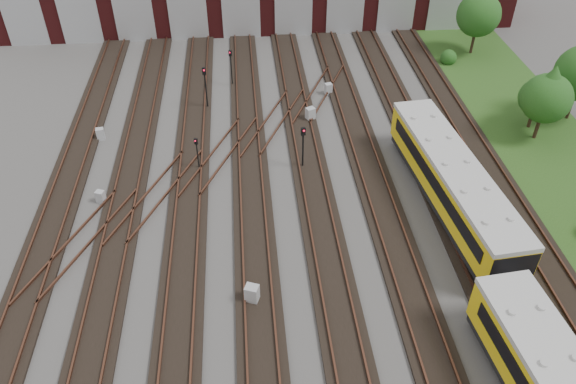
{
  "coord_description": "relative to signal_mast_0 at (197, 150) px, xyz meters",
  "views": [
    {
      "loc": [
        -2.18,
        -18.18,
        22.64
      ],
      "look_at": [
        0.09,
        7.23,
        2.0
      ],
      "focal_mm": 35.0,
      "sensor_mm": 36.0,
      "label": 1
    }
  ],
  "objects": [
    {
      "name": "ground",
      "position": [
        5.45,
        -12.69,
        -1.59
      ],
      "size": [
        120.0,
        120.0,
        0.0
      ],
      "primitive_type": "plane",
      "color": "#403E3C",
      "rests_on": "ground"
    },
    {
      "name": "track_network",
      "position": [
        5.29,
        -12.11,
        -1.48
      ],
      "size": [
        30.4,
        70.0,
        0.33
      ],
      "color": "black",
      "rests_on": "ground"
    },
    {
      "name": "grass_verge",
      "position": [
        24.45,
        -2.69,
        -1.56
      ],
      "size": [
        8.0,
        55.0,
        0.05
      ],
      "primitive_type": "cube",
      "color": "#204517",
      "rests_on": "ground"
    },
    {
      "name": "signal_mast_0",
      "position": [
        0.0,
        0.0,
        0.0
      ],
      "size": [
        0.25,
        0.24,
        2.45
      ],
      "rotation": [
        0.0,
        0.0,
        -0.43
      ],
      "color": "black",
      "rests_on": "ground"
    },
    {
      "name": "signal_mast_1",
      "position": [
        0.4,
        8.03,
        0.65
      ],
      "size": [
        0.29,
        0.27,
        3.49
      ],
      "rotation": [
        0.0,
        0.0,
        -0.0
      ],
      "color": "black",
      "rests_on": "ground"
    },
    {
      "name": "signal_mast_2",
      "position": [
        2.38,
        11.6,
        0.41
      ],
      "size": [
        0.28,
        0.27,
        3.14
      ],
      "rotation": [
        0.0,
        0.0,
        -0.41
      ],
      "color": "black",
      "rests_on": "ground"
    },
    {
      "name": "signal_mast_3",
      "position": [
        6.98,
        -0.43,
        0.46
      ],
      "size": [
        0.32,
        0.3,
        3.16
      ],
      "rotation": [
        0.0,
        0.0,
        0.27
      ],
      "color": "black",
      "rests_on": "ground"
    },
    {
      "name": "relay_cabinet_0",
      "position": [
        -5.97,
        -2.97,
        -1.16
      ],
      "size": [
        0.63,
        0.58,
        0.85
      ],
      "primitive_type": "cube",
      "rotation": [
        0.0,
        0.0,
        -0.36
      ],
      "color": "#B0B2B6",
      "rests_on": "ground"
    },
    {
      "name": "relay_cabinet_1",
      "position": [
        -7.2,
        4.29,
        -1.14
      ],
      "size": [
        0.6,
        0.53,
        0.9
      ],
      "primitive_type": "cube",
      "rotation": [
        0.0,
        0.0,
        0.16
      ],
      "color": "#B0B2B6",
      "rests_on": "ground"
    },
    {
      "name": "relay_cabinet_2",
      "position": [
        3.13,
        -11.81,
        -1.03
      ],
      "size": [
        0.83,
        0.76,
        1.12
      ],
      "primitive_type": "cube",
      "rotation": [
        0.0,
        0.0,
        -0.37
      ],
      "color": "#B0B2B6",
      "rests_on": "ground"
    },
    {
      "name": "relay_cabinet_3",
      "position": [
        8.22,
        5.52,
        -1.05
      ],
      "size": [
        0.8,
        0.75,
        1.06
      ],
      "primitive_type": "cube",
      "rotation": [
        0.0,
        0.0,
        0.43
      ],
      "color": "#B0B2B6",
      "rests_on": "ground"
    },
    {
      "name": "relay_cabinet_4",
      "position": [
        10.17,
        9.48,
        -1.13
      ],
      "size": [
        0.66,
        0.61,
        0.91
      ],
      "primitive_type": "cube",
      "rotation": [
        0.0,
        0.0,
        0.32
      ],
      "color": "#B0B2B6",
      "rests_on": "ground"
    },
    {
      "name": "tree_0",
      "position": [
        24.41,
        15.89,
        2.53
      ],
      "size": [
        3.86,
        3.86,
        6.4
      ],
      "color": "#2F2015",
      "rests_on": "ground"
    },
    {
      "name": "tree_1",
      "position": [
        24.17,
        1.65,
        2.12
      ],
      "size": [
        3.48,
        3.48,
        5.76
      ],
      "color": "#2F2015",
      "rests_on": "ground"
    },
    {
      "name": "tree_3",
      "position": [
        24.37,
        3.1,
        1.27
      ],
      "size": [
        2.69,
        2.69,
        4.45
      ],
      "color": "#2F2015",
      "rests_on": "ground"
    },
    {
      "name": "bush_1",
      "position": [
        21.67,
        14.12,
        -0.87
      ],
      "size": [
        1.44,
        1.44,
        1.44
      ],
      "primitive_type": "sphere",
      "color": "#1E4513",
      "rests_on": "ground"
    },
    {
      "name": "bush_2",
      "position": [
        25.4,
        21.86,
        -0.89
      ],
      "size": [
        1.38,
        1.38,
        1.38
      ],
      "primitive_type": "sphere",
      "color": "#1E4513",
      "rests_on": "ground"
    }
  ]
}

